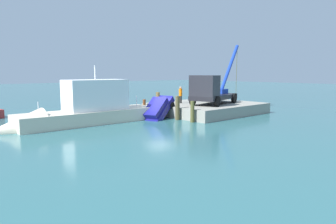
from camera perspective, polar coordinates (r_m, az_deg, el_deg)
ground at (r=28.62m, az=-1.55°, el=-1.32°), size 200.00×200.00×0.00m
dock at (r=33.00m, az=7.01°, el=0.72°), size 10.25×8.84×1.07m
crane_truck at (r=31.32m, az=7.86°, el=3.96°), size 9.52×4.27×6.37m
dock_worker at (r=32.56m, az=2.31°, el=3.18°), size 0.34×0.34×1.73m
salvaged_car at (r=28.57m, az=-2.26°, el=-0.04°), size 4.28×2.98×3.18m
moored_yacht at (r=26.42m, az=-17.00°, el=-1.11°), size 14.04×3.48×6.36m
piling_near at (r=31.72m, az=-4.37°, el=0.93°), size 0.31×0.31×1.55m
piling_mid at (r=30.19m, az=-1.87°, el=1.40°), size 0.37×0.37×2.37m
piling_far at (r=28.11m, az=1.74°, el=0.74°), size 0.39×0.39×2.16m
piling_end at (r=26.79m, az=4.48°, el=0.05°), size 0.34×0.34×1.84m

